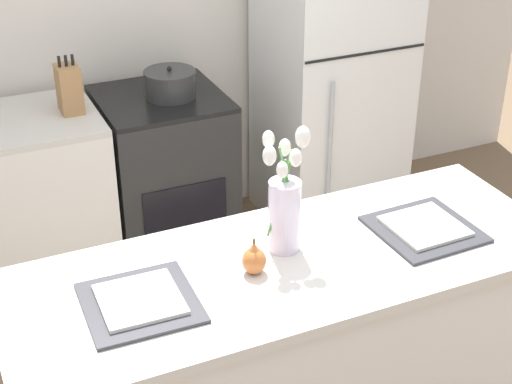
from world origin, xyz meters
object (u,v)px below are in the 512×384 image
(stove_range, at_px, (165,177))
(plate_setting_left, at_px, (140,302))
(flower_vase, at_px, (285,204))
(pear_figurine, at_px, (254,259))
(cooking_pot, at_px, (170,84))
(plate_setting_right, at_px, (424,228))
(knife_block, at_px, (69,89))
(refrigerator, at_px, (332,73))

(stove_range, relative_size, plate_setting_left, 2.68)
(stove_range, bearing_deg, flower_vase, -93.12)
(pear_figurine, bearing_deg, cooking_pot, 80.30)
(plate_setting_right, distance_m, cooking_pot, 1.64)
(pear_figurine, relative_size, cooking_pot, 0.49)
(stove_range, xyz_separation_m, pear_figurine, (-0.23, -1.61, 0.54))
(flower_vase, relative_size, pear_figurine, 3.45)
(plate_setting_left, xyz_separation_m, knife_block, (0.16, 1.62, 0.05))
(refrigerator, height_order, pear_figurine, refrigerator)
(pear_figurine, xyz_separation_m, cooking_pot, (0.27, 1.59, -0.03))
(stove_range, distance_m, plate_setting_right, 1.75)
(flower_vase, bearing_deg, stove_range, 86.88)
(flower_vase, relative_size, plate_setting_right, 1.28)
(pear_figurine, bearing_deg, knife_block, 97.28)
(pear_figurine, distance_m, cooking_pot, 1.61)
(plate_setting_right, bearing_deg, knife_block, 116.93)
(stove_range, height_order, refrigerator, refrigerator)
(pear_figurine, bearing_deg, stove_range, 82.04)
(refrigerator, distance_m, pear_figurine, 2.00)
(refrigerator, relative_size, flower_vase, 4.08)
(stove_range, distance_m, cooking_pot, 0.51)
(refrigerator, distance_m, flower_vase, 1.86)
(plate_setting_right, xyz_separation_m, knife_block, (-0.82, 1.62, 0.05))
(cooking_pot, bearing_deg, knife_block, 177.90)
(stove_range, distance_m, plate_setting_left, 1.80)
(flower_vase, bearing_deg, cooking_pot, 85.10)
(flower_vase, distance_m, knife_block, 1.56)
(cooking_pot, height_order, knife_block, knife_block)
(flower_vase, height_order, cooking_pot, flower_vase)
(flower_vase, xyz_separation_m, pear_figurine, (-0.14, -0.08, -0.12))
(plate_setting_left, height_order, plate_setting_right, same)
(pear_figurine, relative_size, plate_setting_right, 0.37)
(refrigerator, bearing_deg, flower_vase, -124.06)
(stove_range, relative_size, pear_figurine, 7.23)
(flower_vase, bearing_deg, plate_setting_left, -169.15)
(stove_range, xyz_separation_m, knife_block, (-0.43, -0.01, 0.55))
(refrigerator, distance_m, plate_setting_right, 1.72)
(pear_figurine, height_order, cooking_pot, pear_figurine)
(plate_setting_left, height_order, cooking_pot, cooking_pot)
(knife_block, bearing_deg, flower_vase, -77.13)
(refrigerator, bearing_deg, plate_setting_left, -133.46)
(pear_figurine, height_order, plate_setting_left, pear_figurine)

